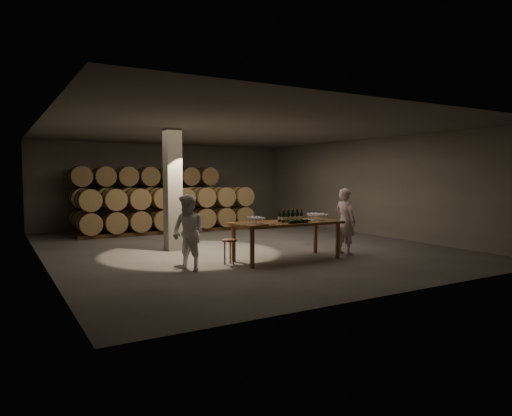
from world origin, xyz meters
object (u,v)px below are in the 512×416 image
plate (308,221)px  stool (229,244)px  notebook_near (262,225)px  tasting_table (287,226)px  bottle_cluster (291,217)px  person_woman (189,233)px  person_man (345,221)px

plate → stool: bearing=171.6°
plate → notebook_near: bearing=-168.4°
tasting_table → bottle_cluster: size_ratio=4.37×
person_woman → notebook_near: bearing=51.3°
notebook_near → plate: bearing=19.7°
bottle_cluster → notebook_near: (-0.99, -0.37, -0.09)m
person_woman → tasting_table: bearing=65.5°
bottle_cluster → stool: bottle_cluster is taller
person_man → person_woman: (-4.15, 0.11, -0.04)m
bottle_cluster → person_man: 1.62m
tasting_table → plate: bearing=-9.6°
bottle_cluster → plate: bearing=-8.5°
bottle_cluster → stool: size_ratio=1.07×
stool → person_man: person_man is taller
stool → plate: bearing=-8.4°
bottle_cluster → person_man: bearing=-2.6°
tasting_table → stool: tasting_table is taller
plate → person_woman: (-2.99, 0.10, -0.12)m
plate → notebook_near: size_ratio=1.27×
notebook_near → person_woman: size_ratio=0.15×
bottle_cluster → plate: 0.47m
person_man → person_woman: size_ratio=1.05×
stool → person_woman: bearing=-169.9°
bottle_cluster → stool: bearing=171.7°
stool → person_man: (3.11, -0.29, 0.37)m
notebook_near → person_woman: bearing=173.7°
tasting_table → notebook_near: notebook_near is taller
tasting_table → bottle_cluster: 0.23m
person_woman → bottle_cluster: bearing=65.0°
person_man → tasting_table: bearing=77.7°
stool → person_woman: (-1.04, -0.19, 0.34)m
bottle_cluster → plate: bottle_cluster is taller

